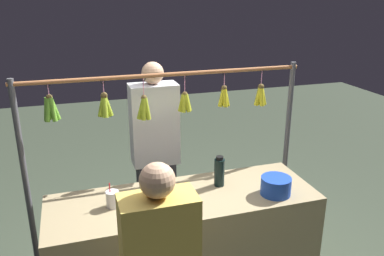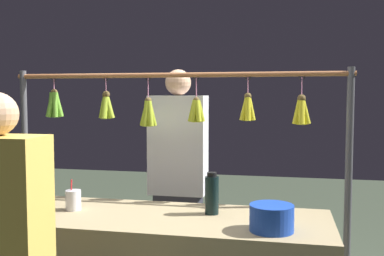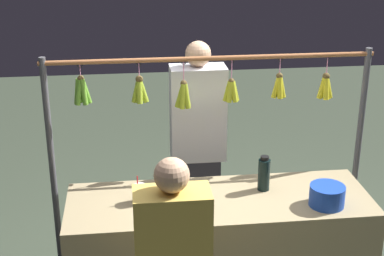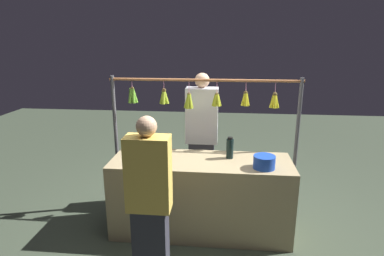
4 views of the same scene
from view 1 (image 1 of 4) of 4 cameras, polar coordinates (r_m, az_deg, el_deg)
name	(u,v)px [view 1 (image 1 of 4)]	position (r m, az deg, el deg)	size (l,w,h in m)	color
market_counter	(184,247)	(3.11, -1.10, -16.70)	(1.94, 0.65, 0.85)	tan
display_rack	(164,129)	(3.13, -4.06, -0.09)	(2.23, 0.12, 1.69)	#4C4C51
water_bottle	(219,172)	(3.00, 3.96, -6.29)	(0.08, 0.08, 0.24)	black
blue_bucket	(276,186)	(2.96, 11.98, -8.16)	(0.22, 0.22, 0.13)	#1B42B1
drink_cup	(113,199)	(2.79, -11.37, -10.00)	(0.09, 0.09, 0.18)	silver
vendor_person	(155,159)	(3.53, -5.28, -4.41)	(0.40, 0.22, 1.70)	#2D2D38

